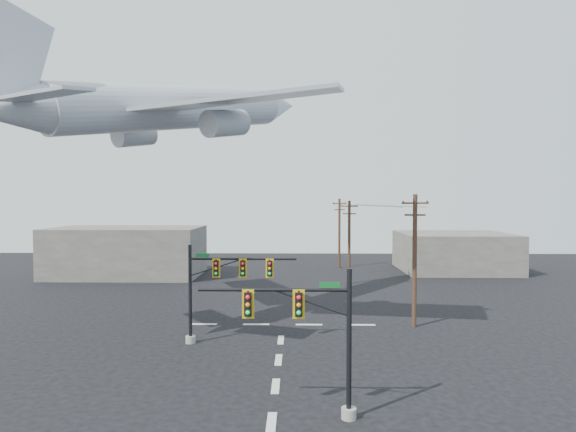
{
  "coord_description": "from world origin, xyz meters",
  "views": [
    {
      "loc": [
        1.07,
        -24.04,
        9.49
      ],
      "look_at": [
        0.54,
        5.0,
        8.47
      ],
      "focal_mm": 30.0,
      "sensor_mm": 36.0,
      "label": 1
    }
  ],
  "objects_px": {
    "utility_pole_a": "(415,258)",
    "airliner": "(178,109)",
    "signal_mast_near": "(316,338)",
    "utility_pole_b": "(349,240)",
    "utility_pole_c": "(339,232)",
    "signal_mast_far": "(217,287)"
  },
  "relations": [
    {
      "from": "utility_pole_a",
      "to": "utility_pole_c",
      "type": "bearing_deg",
      "value": 97.86
    },
    {
      "from": "signal_mast_near",
      "to": "airliner",
      "type": "bearing_deg",
      "value": 121.3
    },
    {
      "from": "signal_mast_near",
      "to": "utility_pole_a",
      "type": "bearing_deg",
      "value": 62.42
    },
    {
      "from": "utility_pole_b",
      "to": "airliner",
      "type": "bearing_deg",
      "value": -127.93
    },
    {
      "from": "signal_mast_near",
      "to": "airliner",
      "type": "xyz_separation_m",
      "value": [
        -9.89,
        16.27,
        12.87
      ]
    },
    {
      "from": "utility_pole_c",
      "to": "airliner",
      "type": "relative_size",
      "value": 0.36
    },
    {
      "from": "utility_pole_a",
      "to": "utility_pole_b",
      "type": "distance_m",
      "value": 18.48
    },
    {
      "from": "utility_pole_b",
      "to": "utility_pole_c",
      "type": "height_order",
      "value": "utility_pole_c"
    },
    {
      "from": "signal_mast_far",
      "to": "utility_pole_a",
      "type": "distance_m",
      "value": 14.7
    },
    {
      "from": "signal_mast_near",
      "to": "utility_pole_a",
      "type": "distance_m",
      "value": 17.17
    },
    {
      "from": "signal_mast_near",
      "to": "utility_pole_b",
      "type": "relative_size",
      "value": 0.73
    },
    {
      "from": "signal_mast_near",
      "to": "utility_pole_a",
      "type": "xyz_separation_m",
      "value": [
        7.92,
        15.15,
        1.63
      ]
    },
    {
      "from": "signal_mast_far",
      "to": "utility_pole_c",
      "type": "distance_m",
      "value": 36.83
    },
    {
      "from": "signal_mast_far",
      "to": "utility_pole_c",
      "type": "relative_size",
      "value": 0.77
    },
    {
      "from": "signal_mast_near",
      "to": "utility_pole_b",
      "type": "bearing_deg",
      "value": 81.38
    },
    {
      "from": "airliner",
      "to": "signal_mast_near",
      "type": "bearing_deg",
      "value": -113.16
    },
    {
      "from": "signal_mast_near",
      "to": "utility_pole_b",
      "type": "distance_m",
      "value": 33.82
    },
    {
      "from": "utility_pole_a",
      "to": "airliner",
      "type": "relative_size",
      "value": 0.37
    },
    {
      "from": "utility_pole_a",
      "to": "utility_pole_b",
      "type": "bearing_deg",
      "value": 101.42
    },
    {
      "from": "signal_mast_near",
      "to": "airliner",
      "type": "relative_size",
      "value": 0.25
    },
    {
      "from": "signal_mast_near",
      "to": "utility_pole_c",
      "type": "bearing_deg",
      "value": 83.7
    },
    {
      "from": "utility_pole_b",
      "to": "airliner",
      "type": "xyz_separation_m",
      "value": [
        -14.96,
        -17.14,
        11.52
      ]
    }
  ]
}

